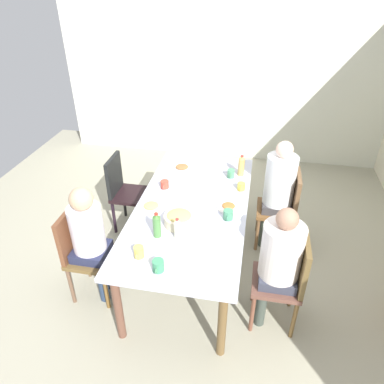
{
  "coord_description": "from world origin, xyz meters",
  "views": [
    {
      "loc": [
        2.75,
        0.53,
        2.68
      ],
      "look_at": [
        0.0,
        0.0,
        0.9
      ],
      "focal_mm": 33.51,
      "sensor_mm": 36.0,
      "label": 1
    }
  ],
  "objects_px": {
    "cup_5": "(158,266)",
    "bottle_2": "(177,229)",
    "chair_1": "(124,189)",
    "plate_0": "(229,207)",
    "chair_0": "(284,205)",
    "person_2": "(279,257)",
    "plate_2": "(151,206)",
    "bowl_0": "(179,219)",
    "cup_1": "(231,174)",
    "cup_2": "(228,215)",
    "cup_4": "(241,187)",
    "chair_3": "(83,250)",
    "cup_3": "(165,184)",
    "person_0": "(278,186)",
    "bottle_1": "(157,225)",
    "plate_1": "(182,168)",
    "cup_0": "(139,252)",
    "bottle_0": "(241,166)",
    "dining_table": "(192,211)",
    "chair_2": "(287,277)",
    "person_3": "(89,235)"
  },
  "relations": [
    {
      "from": "chair_1",
      "to": "cup_2",
      "type": "distance_m",
      "value": 1.46
    },
    {
      "from": "person_2",
      "to": "bowl_0",
      "type": "xyz_separation_m",
      "value": [
        -0.23,
        -0.87,
        0.1
      ]
    },
    {
      "from": "bowl_0",
      "to": "cup_4",
      "type": "relative_size",
      "value": 2.32
    },
    {
      "from": "person_3",
      "to": "plate_2",
      "type": "xyz_separation_m",
      "value": [
        -0.42,
        0.44,
        0.07
      ]
    },
    {
      "from": "plate_0",
      "to": "bowl_0",
      "type": "xyz_separation_m",
      "value": [
        0.33,
        -0.4,
        0.04
      ]
    },
    {
      "from": "bottle_1",
      "to": "plate_2",
      "type": "bearing_deg",
      "value": -156.58
    },
    {
      "from": "dining_table",
      "to": "bottle_1",
      "type": "height_order",
      "value": "bottle_1"
    },
    {
      "from": "plate_2",
      "to": "cup_4",
      "type": "bearing_deg",
      "value": 120.83
    },
    {
      "from": "plate_2",
      "to": "cup_2",
      "type": "relative_size",
      "value": 2.03
    },
    {
      "from": "cup_0",
      "to": "bottle_0",
      "type": "distance_m",
      "value": 1.6
    },
    {
      "from": "plate_1",
      "to": "cup_0",
      "type": "height_order",
      "value": "cup_0"
    },
    {
      "from": "bowl_0",
      "to": "cup_3",
      "type": "relative_size",
      "value": 2.23
    },
    {
      "from": "bowl_0",
      "to": "bottle_1",
      "type": "bearing_deg",
      "value": -36.46
    },
    {
      "from": "person_3",
      "to": "cup_5",
      "type": "xyz_separation_m",
      "value": [
        0.36,
        0.72,
        0.1
      ]
    },
    {
      "from": "bowl_0",
      "to": "cup_0",
      "type": "distance_m",
      "value": 0.52
    },
    {
      "from": "bowl_0",
      "to": "cup_4",
      "type": "xyz_separation_m",
      "value": [
        -0.68,
        0.49,
        -0.02
      ]
    },
    {
      "from": "chair_1",
      "to": "plate_0",
      "type": "distance_m",
      "value": 1.37
    },
    {
      "from": "cup_4",
      "to": "bottle_1",
      "type": "height_order",
      "value": "bottle_1"
    },
    {
      "from": "chair_0",
      "to": "chair_2",
      "type": "xyz_separation_m",
      "value": [
        1.06,
        0.0,
        0.0
      ]
    },
    {
      "from": "dining_table",
      "to": "plate_0",
      "type": "distance_m",
      "value": 0.36
    },
    {
      "from": "chair_2",
      "to": "chair_3",
      "type": "distance_m",
      "value": 1.8
    },
    {
      "from": "chair_3",
      "to": "bottle_1",
      "type": "xyz_separation_m",
      "value": [
        -0.03,
        0.7,
        0.35
      ]
    },
    {
      "from": "cup_3",
      "to": "cup_4",
      "type": "height_order",
      "value": "cup_3"
    },
    {
      "from": "person_2",
      "to": "cup_1",
      "type": "distance_m",
      "value": 1.25
    },
    {
      "from": "plate_1",
      "to": "bottle_1",
      "type": "relative_size",
      "value": 1.1
    },
    {
      "from": "chair_1",
      "to": "chair_3",
      "type": "xyz_separation_m",
      "value": [
        1.06,
        0.0,
        0.0
      ]
    },
    {
      "from": "bottle_0",
      "to": "cup_2",
      "type": "bearing_deg",
      "value": -3.56
    },
    {
      "from": "chair_3",
      "to": "bottle_0",
      "type": "distance_m",
      "value": 1.82
    },
    {
      "from": "cup_1",
      "to": "cup_2",
      "type": "distance_m",
      "value": 0.76
    },
    {
      "from": "cup_4",
      "to": "bottle_0",
      "type": "relative_size",
      "value": 0.49
    },
    {
      "from": "chair_2",
      "to": "bottle_0",
      "type": "relative_size",
      "value": 3.84
    },
    {
      "from": "cup_0",
      "to": "cup_5",
      "type": "relative_size",
      "value": 0.92
    },
    {
      "from": "plate_1",
      "to": "cup_5",
      "type": "distance_m",
      "value": 1.59
    },
    {
      "from": "chair_0",
      "to": "person_2",
      "type": "xyz_separation_m",
      "value": [
        1.06,
        -0.09,
        0.2
      ]
    },
    {
      "from": "bottle_2",
      "to": "chair_3",
      "type": "bearing_deg",
      "value": -87.14
    },
    {
      "from": "cup_0",
      "to": "plate_0",
      "type": "bearing_deg",
      "value": 142.34
    },
    {
      "from": "chair_1",
      "to": "cup_4",
      "type": "height_order",
      "value": "chair_1"
    },
    {
      "from": "plate_1",
      "to": "bottle_1",
      "type": "bearing_deg",
      "value": 2.27
    },
    {
      "from": "plate_2",
      "to": "bowl_0",
      "type": "bearing_deg",
      "value": 57.95
    },
    {
      "from": "plate_0",
      "to": "cup_4",
      "type": "bearing_deg",
      "value": 165.32
    },
    {
      "from": "person_2",
      "to": "plate_0",
      "type": "distance_m",
      "value": 0.73
    },
    {
      "from": "plate_2",
      "to": "cup_2",
      "type": "height_order",
      "value": "cup_2"
    },
    {
      "from": "chair_2",
      "to": "plate_2",
      "type": "bearing_deg",
      "value": -108.36
    },
    {
      "from": "person_0",
      "to": "plate_0",
      "type": "bearing_deg",
      "value": -42.33
    },
    {
      "from": "cup_5",
      "to": "bottle_1",
      "type": "height_order",
      "value": "bottle_1"
    },
    {
      "from": "bottle_1",
      "to": "bottle_2",
      "type": "height_order",
      "value": "bottle_1"
    },
    {
      "from": "cup_5",
      "to": "bottle_2",
      "type": "bearing_deg",
      "value": 172.18
    },
    {
      "from": "chair_0",
      "to": "cup_5",
      "type": "relative_size",
      "value": 7.29
    },
    {
      "from": "bottle_0",
      "to": "bottle_1",
      "type": "distance_m",
      "value": 1.32
    },
    {
      "from": "cup_0",
      "to": "bottle_1",
      "type": "distance_m",
      "value": 0.29
    }
  ]
}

